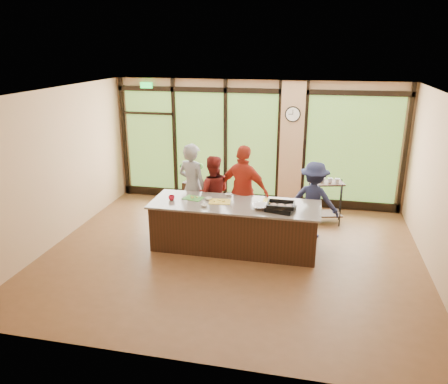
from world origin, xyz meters
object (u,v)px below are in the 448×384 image
at_px(roasting_pan, 281,209).
at_px(island_base, 235,227).
at_px(flower_stand, 192,196).
at_px(bar_cart, 325,196).
at_px(cook_left, 193,188).
at_px(cook_right, 314,200).

bearing_deg(roasting_pan, island_base, -179.22).
distance_m(island_base, flower_stand, 2.25).
bearing_deg(island_base, flower_stand, 127.37).
xyz_separation_m(island_base, bar_cart, (1.69, 1.72, 0.18)).
relative_size(cook_left, roasting_pan, 3.89).
xyz_separation_m(flower_stand, bar_cart, (3.05, -0.07, 0.26)).
distance_m(island_base, bar_cart, 2.42).
bearing_deg(cook_right, flower_stand, -3.69).
distance_m(cook_left, flower_stand, 1.27).
xyz_separation_m(cook_left, roasting_pan, (1.91, -0.91, 0.02)).
bearing_deg(cook_left, cook_right, -153.51).
height_order(cook_right, roasting_pan, cook_right).
xyz_separation_m(cook_left, cook_right, (2.48, 0.15, -0.15)).
bearing_deg(cook_right, roasting_pan, 76.05).
bearing_deg(bar_cart, roasting_pan, -127.49).
distance_m(roasting_pan, bar_cart, 2.11).
height_order(cook_right, bar_cart, cook_right).
bearing_deg(roasting_pan, bar_cart, 80.33).
bearing_deg(island_base, cook_left, 145.43).
relative_size(island_base, cook_left, 1.65).
relative_size(cook_right, bar_cart, 1.55).
bearing_deg(cook_left, bar_cart, -136.50).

